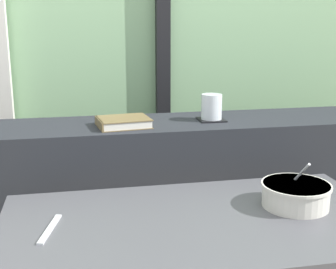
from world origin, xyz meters
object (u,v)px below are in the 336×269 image
at_px(soup_bowl, 296,195).
at_px(fork_utensil, 50,229).
at_px(closed_book, 123,122).
at_px(breakfast_table, 198,264).
at_px(juice_glass, 212,108).
at_px(coaster_square, 211,120).

bearing_deg(soup_bowl, fork_utensil, -178.17).
relative_size(closed_book, fork_utensil, 1.19).
bearing_deg(soup_bowl, breakfast_table, -173.58).
bearing_deg(closed_book, juice_glass, 6.36).
xyz_separation_m(soup_bowl, fork_utensil, (-0.69, -0.02, -0.03)).
xyz_separation_m(coaster_square, juice_glass, (0.00, 0.00, 0.05)).
distance_m(breakfast_table, juice_glass, 0.68).
distance_m(coaster_square, closed_book, 0.35).
height_order(breakfast_table, fork_utensil, fork_utensil).
relative_size(coaster_square, closed_book, 0.49).
relative_size(juice_glass, soup_bowl, 0.48).
distance_m(breakfast_table, soup_bowl, 0.35).
bearing_deg(closed_book, soup_bowl, -47.43).
height_order(coaster_square, juice_glass, juice_glass).
bearing_deg(juice_glass, soup_bowl, -79.14).
bearing_deg(closed_book, coaster_square, 6.36).
distance_m(closed_book, soup_bowl, 0.68).
bearing_deg(fork_utensil, coaster_square, 56.59).
bearing_deg(soup_bowl, juice_glass, 100.86).
xyz_separation_m(breakfast_table, soup_bowl, (0.30, 0.03, 0.17)).
bearing_deg(closed_book, breakfast_table, -74.13).
distance_m(coaster_square, soup_bowl, 0.55).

